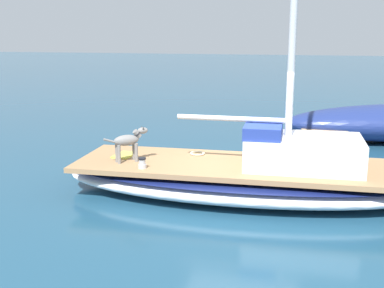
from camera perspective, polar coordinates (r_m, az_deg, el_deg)
The scene contains 7 objects.
ground_plane at distance 9.96m, azimuth 5.63°, elevation -5.98°, with size 120.00×120.00×0.00m, color navy.
sailboat_main at distance 9.86m, azimuth 5.68°, elevation -4.13°, with size 2.73×7.31×0.66m.
cabin_house at distance 9.63m, azimuth 12.38°, elevation -0.65°, with size 1.46×2.26×0.84m.
dog_grey at distance 9.86m, azimuth -7.44°, elevation 0.32°, with size 0.67×0.77×0.70m.
deck_winch at distance 9.42m, azimuth -5.84°, elevation -2.27°, with size 0.16×0.16×0.21m.
coiled_rope at distance 10.44m, azimuth 0.64°, elevation -1.10°, with size 0.32×0.32×0.04m, color beige.
deck_towel at distance 10.43m, azimuth -7.89°, elevation -1.29°, with size 0.56×0.36×0.03m, color #D8D14C.
Camera 1 is at (9.33, 1.25, 3.24)m, focal length 45.61 mm.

